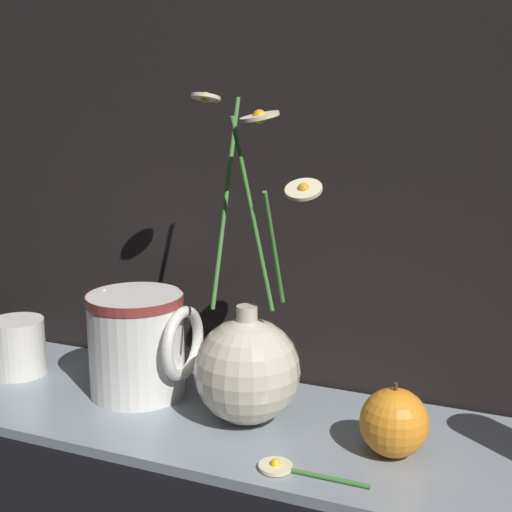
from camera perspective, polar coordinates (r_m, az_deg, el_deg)
The scene contains 7 objects.
ground_plane at distance 0.87m, azimuth 0.30°, elevation -13.88°, with size 6.00×6.00×0.00m, color black.
shelf at distance 0.87m, azimuth 0.30°, elevation -13.52°, with size 0.86×0.26×0.01m.
vase_with_flowers at distance 0.84m, azimuth -0.78°, elevation -8.90°, with size 0.16×0.13×0.38m.
yellow_mug at distance 1.05m, azimuth -18.62°, elevation -6.88°, with size 0.08×0.07×0.08m.
ceramic_pitcher at distance 0.93m, azimuth -9.40°, elevation -6.64°, with size 0.15×0.12×0.14m.
orange_fruit at distance 0.80m, azimuth 10.99°, elevation -12.94°, with size 0.07×0.07×0.08m.
loose_daisy at distance 0.77m, azimuth 2.58°, elevation -16.65°, with size 0.12×0.04×0.01m.
Camera 1 is at (0.30, -0.72, 0.39)m, focal length 50.00 mm.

